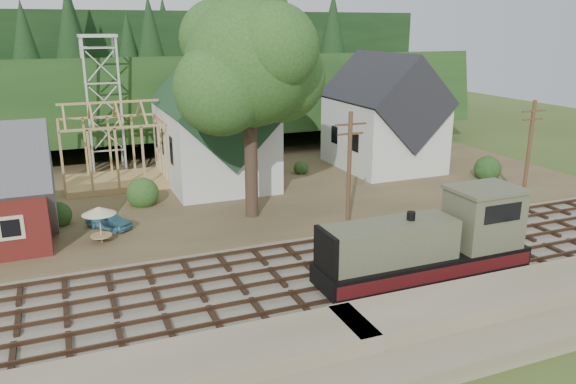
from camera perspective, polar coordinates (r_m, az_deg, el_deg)
name	(u,v)px	position (r m, az deg, el deg)	size (l,w,h in m)	color
ground	(277,281)	(30.35, -1.12, -9.07)	(140.00, 140.00, 0.00)	#384C1E
embankment	(354,367)	(23.64, 6.72, -17.26)	(64.00, 5.00, 1.60)	#7F7259
railroad_bed	(277,280)	(30.31, -1.12, -8.94)	(64.00, 11.00, 0.16)	#726B5B
village_flat	(197,191)	(46.48, -9.18, 0.10)	(64.00, 26.00, 0.30)	brown
hillside	(150,140)	(69.50, -13.82, 5.15)	(70.00, 28.00, 8.00)	#1E3F19
ridge	(133,120)	(85.14, -15.52, 7.04)	(80.00, 20.00, 12.00)	black
church	(214,125)	(47.42, -7.57, 6.74)	(8.40, 15.17, 13.00)	silver
farmhouse	(383,119)	(53.18, 9.66, 7.35)	(8.40, 10.80, 10.60)	silver
timber_frame	(113,150)	(48.70, -17.35, 4.09)	(8.20, 6.20, 6.99)	tan
lattice_tower	(99,62)	(53.77, -18.62, 12.39)	(3.20, 3.20, 12.12)	silver
big_tree	(251,72)	(37.71, -3.75, 12.08)	(10.90, 8.40, 14.70)	#38281E
telegraph_pole_near	(349,170)	(36.16, 6.22, 2.23)	(2.20, 0.28, 8.00)	#4C331E
telegraph_pole_far	(529,151)	(45.14, 23.27, 3.84)	(2.20, 0.28, 8.00)	#4C331E
locomotive	(432,244)	(30.55, 14.41, -5.17)	(11.71, 2.93, 4.69)	black
car_blue	(109,220)	(38.71, -17.75, -2.74)	(1.33, 3.30, 1.13)	#5FAFCC
car_red	(386,160)	(53.84, 9.93, 3.21)	(2.19, 4.75, 1.32)	red
patio_set	(99,212)	(36.02, -18.67, -1.94)	(2.05, 2.05, 2.28)	silver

